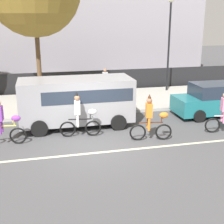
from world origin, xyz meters
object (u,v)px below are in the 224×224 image
Objects in this scene: parked_car_teal at (214,100)px; street_lamp_post at (170,31)px; parade_cyclist_purple at (3,124)px; parade_cyclist_zebra at (80,117)px; parade_cyclist_orange at (151,120)px; parked_van_grey at (78,98)px; pedestrian_onlooker at (105,81)px.

street_lamp_post reaches higher than parked_car_teal.
parade_cyclist_zebra is (3.01, 0.16, 0.00)m from parade_cyclist_purple.
parade_cyclist_purple is 1.00× the size of parade_cyclist_orange.
street_lamp_post reaches higher than parade_cyclist_purple.
street_lamp_post reaches higher than parked_van_grey.
parade_cyclist_purple is 10.09m from parked_car_teal.
parade_cyclist_purple is at bearing -144.78° from street_lamp_post.
street_lamp_post reaches higher than pedestrian_onlooker.
street_lamp_post is 5.16m from pedestrian_onlooker.
street_lamp_post is at bearing 93.54° from parked_car_teal.
parade_cyclist_zebra is 1.00× the size of parade_cyclist_orange.
parked_van_grey is at bearing -141.26° from street_lamp_post.
parade_cyclist_purple reaches higher than parked_car_teal.
parked_car_teal is (4.26, 2.47, -0.06)m from parade_cyclist_orange.
parked_van_grey is 0.85× the size of street_lamp_post.
pedestrian_onlooker is at bearing 69.32° from parade_cyclist_zebra.
parade_cyclist_orange reaches higher than pedestrian_onlooker.
street_lamp_post is at bearing 2.68° from pedestrian_onlooker.
parked_car_teal is at bearing 30.12° from parade_cyclist_orange.
parade_cyclist_orange is 0.33× the size of street_lamp_post.
street_lamp_post is (6.55, 5.26, 2.71)m from parked_van_grey.
parade_cyclist_purple is 12.22m from street_lamp_post.
parade_cyclist_orange is 4.93m from parked_car_teal.
parked_van_grey is at bearing 136.65° from parade_cyclist_orange.
parked_van_grey is (3.10, 1.56, 0.44)m from parade_cyclist_purple.
parked_van_grey is (-2.61, 2.47, 0.44)m from parade_cyclist_orange.
parade_cyclist_zebra reaches higher than pedestrian_onlooker.
parade_cyclist_purple is 0.38× the size of parked_van_grey.
parade_cyclist_orange is at bearing -117.03° from street_lamp_post.
parade_cyclist_zebra reaches higher than parked_car_teal.
street_lamp_post is at bearing 35.22° from parade_cyclist_purple.
parade_cyclist_orange is (5.71, -0.91, 0.00)m from parade_cyclist_purple.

